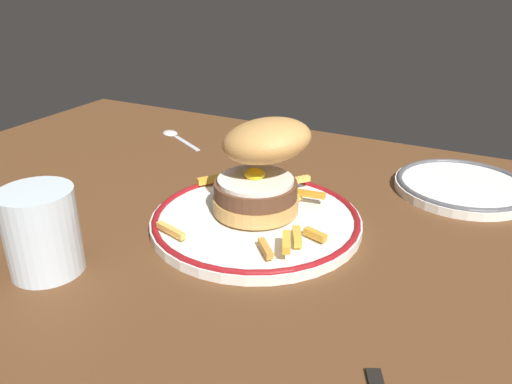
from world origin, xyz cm
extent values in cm
cube|color=#57351C|center=(0.00, 0.00, -2.00)|extent=(124.60, 80.23, 4.00)
cylinder|color=white|center=(-1.47, 0.82, 0.60)|extent=(25.89, 25.89, 1.20)
torus|color=maroon|center=(-1.47, 0.82, 1.20)|extent=(25.49, 25.49, 0.80)
cylinder|color=tan|center=(-2.05, 1.85, 2.50)|extent=(10.59, 10.59, 1.80)
cylinder|color=#563421|center=(-2.05, 1.85, 4.40)|extent=(10.21, 10.21, 1.99)
cylinder|color=white|center=(-2.05, 1.85, 5.64)|extent=(9.31, 9.31, 0.50)
ellipsoid|color=yellow|center=(-2.32, 2.13, 6.31)|extent=(2.60, 2.60, 1.40)
ellipsoid|color=tan|center=(-1.48, 3.58, 10.31)|extent=(12.00, 11.36, 6.75)
cube|color=#EBB24D|center=(-7.97, -7.81, 1.96)|extent=(4.52, 1.94, 0.72)
cube|color=#CE8A35|center=(3.41, -6.45, 1.98)|extent=(2.96, 3.13, 0.76)
cube|color=gold|center=(5.46, -2.65, 2.04)|extent=(2.44, 3.66, 0.88)
cube|color=gold|center=(-8.06, 8.66, 2.08)|extent=(2.62, 3.51, 0.96)
cube|color=#DFB850|center=(-0.48, 10.62, 2.72)|extent=(2.62, 3.07, 0.75)
cube|color=#EAB148|center=(0.29, 7.72, 2.06)|extent=(3.95, 2.43, 0.91)
cube|color=gold|center=(5.46, -5.63, 2.88)|extent=(2.32, 3.79, 0.85)
cube|color=gold|center=(-11.69, 6.41, 2.04)|extent=(2.74, 3.31, 0.88)
cube|color=gold|center=(7.06, -1.25, 2.00)|extent=(2.98, 1.64, 0.79)
cube|color=orange|center=(2.91, 7.21, 2.66)|extent=(4.21, 1.20, 0.70)
cylinder|color=silver|center=(-16.63, -17.93, 4.60)|extent=(7.62, 7.62, 9.20)
cylinder|color=silver|center=(-16.63, -17.93, 2.93)|extent=(7.01, 7.01, 5.86)
cylinder|color=white|center=(19.82, 23.33, 0.60)|extent=(18.63, 18.63, 1.20)
torus|color=#4C4C51|center=(19.82, 23.33, 1.20)|extent=(18.23, 18.23, 0.80)
cube|color=silver|center=(-31.62, -11.45, 0.18)|extent=(2.21, 1.42, 0.28)
cube|color=silver|center=(-31.87, -11.89, 0.18)|extent=(2.21, 1.42, 0.28)
cube|color=silver|center=(-26.61, 22.48, 0.20)|extent=(8.22, 5.15, 0.32)
ellipsoid|color=silver|center=(-32.69, 25.94, 0.40)|extent=(4.42, 4.04, 0.90)
camera|label=1|loc=(24.01, -48.64, 30.16)|focal=35.78mm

